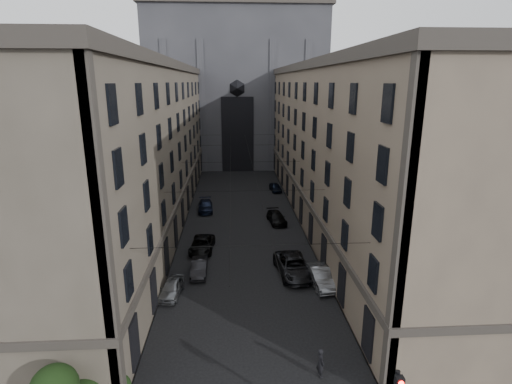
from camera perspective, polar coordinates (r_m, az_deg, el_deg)
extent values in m
cube|color=#383533|center=(51.15, -13.91, -3.92)|extent=(7.00, 80.00, 0.15)
cube|color=#383533|center=(51.58, 9.73, -3.51)|extent=(7.00, 80.00, 0.15)
cube|color=#4E463B|center=(49.65, -18.00, 5.84)|extent=(13.00, 60.00, 18.00)
cube|color=#38332D|center=(49.08, -18.94, 16.71)|extent=(13.60, 60.60, 0.90)
cube|color=#38332D|center=(50.61, -17.55, 0.49)|extent=(13.40, 60.30, 0.50)
cube|color=brown|center=(50.22, 13.55, 6.27)|extent=(13.00, 60.00, 18.00)
cube|color=#38332D|center=(49.66, 14.26, 17.03)|extent=(13.60, 60.60, 0.90)
cube|color=#38332D|center=(51.18, 13.21, 0.96)|extent=(13.40, 60.30, 0.50)
cube|color=#2D2D33|center=(86.47, -2.82, 14.37)|extent=(34.00, 22.00, 30.00)
cube|color=#38332D|center=(87.55, -2.97, 24.56)|extent=(35.00, 23.00, 1.20)
cube|color=black|center=(76.02, -2.63, 8.17)|extent=(6.00, 0.30, 14.00)
cylinder|color=#FF0C07|center=(18.80, 20.03, -24.31)|extent=(0.22, 0.05, 0.22)
cylinder|color=black|center=(23.35, -0.55, -7.65)|extent=(14.00, 0.03, 0.03)
cylinder|color=black|center=(34.70, -1.56, 0.15)|extent=(14.00, 0.03, 0.03)
cylinder|color=black|center=(47.36, -2.09, 4.31)|extent=(14.00, 0.03, 0.03)
cylinder|color=black|center=(60.16, -2.40, 6.71)|extent=(14.00, 0.03, 0.03)
cylinder|color=black|center=(72.04, -2.59, 8.16)|extent=(14.00, 0.03, 0.03)
cylinder|color=black|center=(48.41, -3.66, 4.05)|extent=(0.03, 60.00, 0.03)
cylinder|color=black|center=(48.46, -0.57, 4.09)|extent=(0.03, 60.00, 0.03)
imported|color=slate|center=(33.73, -11.97, -13.25)|extent=(1.95, 3.96, 1.30)
imported|color=black|center=(36.64, -8.14, -10.62)|extent=(1.42, 3.96, 1.30)
imported|color=black|center=(41.30, -7.71, -7.46)|extent=(2.61, 4.99, 1.34)
imported|color=black|center=(53.56, -7.24, -2.01)|extent=(2.19, 4.80, 1.36)
imported|color=slate|center=(34.91, 9.16, -11.84)|extent=(2.15, 4.81, 1.53)
imported|color=black|center=(36.28, 5.38, -10.50)|extent=(3.31, 6.15, 1.64)
imported|color=black|center=(48.83, 2.95, -3.68)|extent=(2.43, 4.73, 1.31)
imported|color=black|center=(62.79, 2.80, 0.68)|extent=(1.93, 3.94, 1.29)
imported|color=black|center=(25.52, 9.20, -22.91)|extent=(0.59, 0.75, 1.82)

